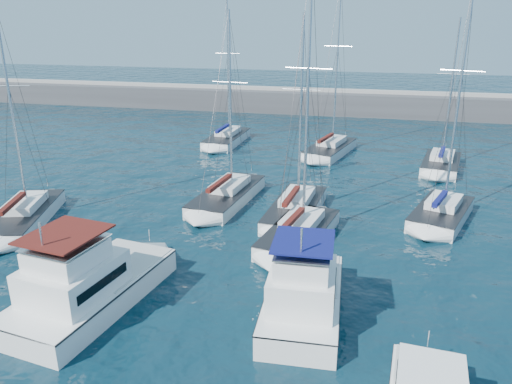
% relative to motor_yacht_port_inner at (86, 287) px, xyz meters
% --- Properties ---
extents(ground, '(220.00, 220.00, 0.00)m').
position_rel_motor_yacht_port_inner_xyz_m(ground, '(5.68, 2.45, -1.13)').
color(ground, black).
rests_on(ground, ground).
extents(breakwater, '(160.00, 6.00, 4.45)m').
position_rel_motor_yacht_port_inner_xyz_m(breakwater, '(5.68, 54.45, -0.08)').
color(breakwater, '#424244').
rests_on(breakwater, ground).
extents(motor_yacht_port_inner, '(5.28, 9.60, 4.69)m').
position_rel_motor_yacht_port_inner_xyz_m(motor_yacht_port_inner, '(0.00, 0.00, 0.00)').
color(motor_yacht_port_inner, white).
rests_on(motor_yacht_port_inner, ground).
extents(motor_yacht_stbd_inner, '(3.76, 7.85, 4.69)m').
position_rel_motor_yacht_port_inner_xyz_m(motor_yacht_stbd_inner, '(10.15, 1.52, 0.00)').
color(motor_yacht_stbd_inner, white).
rests_on(motor_yacht_stbd_inner, ground).
extents(sailboat_mid_a, '(5.31, 8.91, 14.54)m').
position_rel_motor_yacht_port_inner_xyz_m(sailboat_mid_a, '(-9.82, 8.50, -0.62)').
color(sailboat_mid_a, white).
rests_on(sailboat_mid_a, ground).
extents(sailboat_mid_b, '(4.05, 9.03, 14.08)m').
position_rel_motor_yacht_port_inner_xyz_m(sailboat_mid_b, '(2.49, 15.53, -0.62)').
color(sailboat_mid_b, silver).
rests_on(sailboat_mid_b, ground).
extents(sailboat_mid_c, '(3.62, 8.51, 13.85)m').
position_rel_motor_yacht_port_inner_xyz_m(sailboat_mid_c, '(7.91, 13.93, -0.62)').
color(sailboat_mid_c, white).
rests_on(sailboat_mid_c, ground).
extents(sailboat_mid_d, '(4.52, 8.08, 16.82)m').
position_rel_motor_yacht_port_inner_xyz_m(sailboat_mid_d, '(8.78, 9.88, -0.58)').
color(sailboat_mid_d, white).
rests_on(sailboat_mid_d, ground).
extents(sailboat_mid_e, '(5.15, 7.54, 16.07)m').
position_rel_motor_yacht_port_inner_xyz_m(sailboat_mid_e, '(17.78, 15.31, -0.58)').
color(sailboat_mid_e, white).
rests_on(sailboat_mid_e, ground).
extents(sailboat_back_a, '(3.42, 8.44, 15.29)m').
position_rel_motor_yacht_port_inner_xyz_m(sailboat_back_a, '(-2.72, 33.29, -0.61)').
color(sailboat_back_a, white).
rests_on(sailboat_back_a, ground).
extents(sailboat_back_b, '(5.19, 8.98, 16.94)m').
position_rel_motor_yacht_port_inner_xyz_m(sailboat_back_b, '(8.77, 31.29, -0.59)').
color(sailboat_back_b, silver).
rests_on(sailboat_back_b, ground).
extents(sailboat_back_c, '(4.36, 7.57, 13.54)m').
position_rel_motor_yacht_port_inner_xyz_m(sailboat_back_c, '(19.18, 28.07, -0.62)').
color(sailboat_back_c, white).
rests_on(sailboat_back_c, ground).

